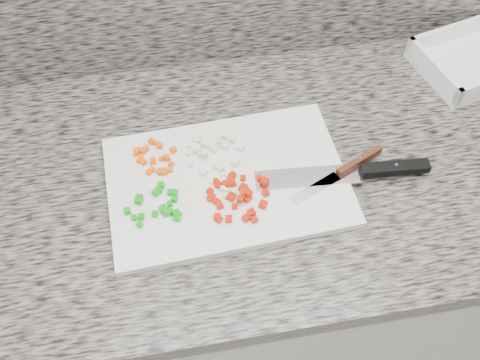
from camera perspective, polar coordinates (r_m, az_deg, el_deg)
The scene contains 11 objects.
cabinet at distance 1.41m, azimuth 3.46°, elevation -9.60°, with size 3.92×0.62×0.86m, color beige.
countertop at distance 1.02m, azimuth 4.70°, elevation 1.43°, with size 3.96×0.64×0.04m, color slate.
cutting_board at distance 0.96m, azimuth -1.38°, elevation -0.14°, with size 0.43×0.28×0.01m, color white.
carrot_pile at distance 0.99m, azimuth -9.23°, elevation 2.41°, with size 0.08×0.09×0.01m.
onion_pile at distance 0.99m, azimuth -2.99°, elevation 3.45°, with size 0.11×0.09×0.02m.
green_pepper_pile at distance 0.93m, azimuth -8.72°, elevation -2.71°, with size 0.10×0.09×0.01m.
red_pepper_pile at distance 0.93m, azimuth -0.18°, elevation -1.68°, with size 0.12×0.11×0.02m.
garlic_pile at distance 0.95m, azimuth -1.71°, elevation -0.33°, with size 0.05×0.06×0.01m.
chef_knife at distance 0.99m, azimuth 13.22°, elevation 0.93°, with size 0.32×0.06×0.02m.
paring_knife at distance 0.98m, azimuth 11.48°, elevation 1.28°, with size 0.19×0.10×0.02m.
tray at distance 1.27m, azimuth 23.95°, elevation 11.65°, with size 0.28×0.23×0.05m.
Camera 1 is at (-0.19, 0.86, 1.70)m, focal length 40.00 mm.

